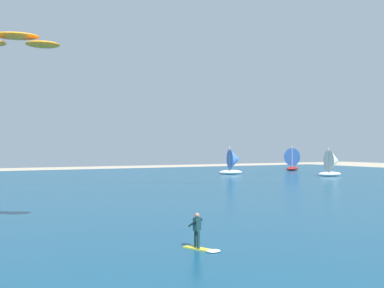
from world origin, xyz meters
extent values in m
cube|color=navy|center=(0.00, 49.00, 0.05)|extent=(160.00, 90.00, 0.10)
cube|color=yellow|center=(-1.13, 13.46, 0.12)|extent=(0.94, 1.46, 0.05)
cylinder|color=#143338|center=(-1.17, 13.25, 0.55)|extent=(0.14, 0.14, 0.80)
cylinder|color=#143338|center=(-1.09, 13.68, 0.55)|extent=(0.14, 0.14, 0.80)
cube|color=#143338|center=(-1.13, 13.46, 1.25)|extent=(0.42, 0.34, 0.60)
sphere|color=#9E7051|center=(-1.13, 13.46, 1.66)|extent=(0.22, 0.22, 0.22)
cylinder|color=#143338|center=(-1.37, 13.45, 1.30)|extent=(0.28, 0.50, 0.39)
cylinder|color=#143338|center=(-0.96, 13.62, 1.30)|extent=(0.28, 0.50, 0.39)
ellipsoid|color=white|center=(-0.77, 12.59, 0.14)|extent=(0.88, 0.82, 0.08)
ellipsoid|color=orange|center=(-8.16, 21.49, 10.97)|extent=(2.89, 2.27, 0.29)
ellipsoid|color=orange|center=(-6.81, 21.02, 10.55)|extent=(2.25, 2.04, 0.29)
ellipsoid|color=white|center=(32.25, 62.35, 0.50)|extent=(4.46, 2.45, 0.79)
cylinder|color=silver|center=(32.06, 62.40, 3.01)|extent=(0.13, 0.13, 4.23)
cone|color=#3F72CC|center=(32.95, 62.17, 2.80)|extent=(2.67, 3.90, 3.55)
ellipsoid|color=maroon|center=(51.11, 67.88, 0.52)|extent=(4.69, 3.11, 0.83)
cylinder|color=silver|center=(50.91, 67.80, 3.15)|extent=(0.14, 0.14, 4.44)
cone|color=#3F72CC|center=(51.81, 68.17, 2.93)|extent=(3.22, 4.19, 3.73)
ellipsoid|color=white|center=(43.78, 50.03, 0.48)|extent=(4.33, 2.43, 0.77)
cylinder|color=silver|center=(43.59, 50.08, 2.92)|extent=(0.13, 0.13, 4.10)
cone|color=silver|center=(44.46, 49.85, 2.71)|extent=(2.63, 3.80, 3.45)
camera|label=1|loc=(-11.05, -4.81, 4.78)|focal=41.84mm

